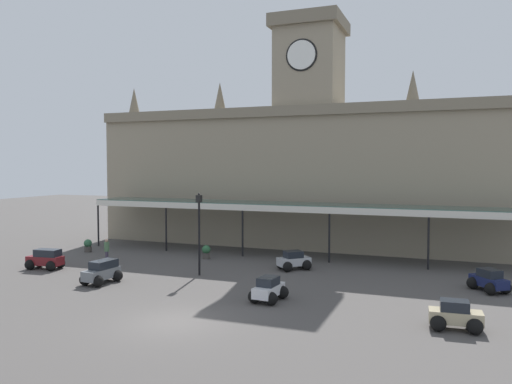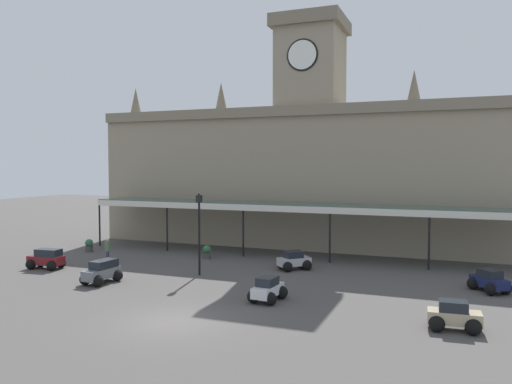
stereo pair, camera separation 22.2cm
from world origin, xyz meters
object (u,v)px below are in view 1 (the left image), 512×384
Objects in this scene: traffic_cone at (109,263)px; planter_by_canopy at (206,252)px; car_white_sedan at (269,291)px; planter_forecourt_centre at (88,245)px; car_navy_sedan at (489,282)px; car_beige_sedan at (455,317)px; pedestrian_near_entrance at (107,250)px; victorian_lamppost at (199,224)px; car_grey_estate at (102,273)px; car_silver_sedan at (294,262)px; car_maroon_estate at (46,260)px.

planter_by_canopy reaches higher than traffic_cone.
planter_forecourt_centre is at bearing 155.27° from car_white_sedan.
car_navy_sedan is at bearing 6.28° from traffic_cone.
car_white_sedan and car_beige_sedan have the same top height.
traffic_cone is at bearing 163.97° from car_white_sedan.
pedestrian_near_entrance is 7.87m from victorian_lamppost.
car_navy_sedan is 20.93m from car_grey_estate.
car_silver_sedan is at bearing -2.02° from planter_forecourt_centre.
car_maroon_estate is 10.48m from planter_by_canopy.
pedestrian_near_entrance is (-21.77, 6.20, 0.41)m from car_beige_sedan.
traffic_cone is 0.75× the size of planter_forecourt_centre.
traffic_cone is at bearing -175.99° from victorian_lamppost.
traffic_cone is at bearing -159.97° from car_silver_sedan.
car_beige_sedan is 2.19× the size of planter_forecourt_centre.
pedestrian_near_entrance is at bearing 125.03° from car_grey_estate.
car_navy_sedan is 7.40m from car_beige_sedan.
car_maroon_estate is 2.43× the size of planter_forecourt_centre.
car_white_sedan reaches higher than traffic_cone.
car_navy_sedan is (10.15, 5.89, 0.00)m from car_white_sedan.
car_navy_sedan is at bearing 16.05° from car_grey_estate.
car_maroon_estate is 6.12m from car_grey_estate.
car_maroon_estate reaches higher than traffic_cone.
planter_by_canopy is at bearing 35.31° from pedestrian_near_entrance.
car_white_sedan is 2.21× the size of planter_by_canopy.
car_grey_estate is 0.47× the size of victorian_lamppost.
car_silver_sedan is at bearing 39.36° from car_grey_estate.
traffic_cone is (-11.04, -4.02, -0.14)m from car_silver_sedan.
planter_by_canopy is at bearing 170.89° from car_navy_sedan.
car_beige_sedan is at bearing -19.86° from planter_forecourt_centre.
car_silver_sedan is 1.33× the size of pedestrian_near_entrance.
victorian_lamppost reaches higher than pedestrian_near_entrance.
car_silver_sedan is 11.62m from car_grey_estate.
traffic_cone is (-20.47, 4.77, -0.14)m from car_beige_sedan.
pedestrian_near_entrance is at bearing -168.11° from car_silver_sedan.
car_grey_estate is at bearing 179.39° from car_white_sedan.
planter_forecourt_centre is at bearing 139.97° from traffic_cone.
car_navy_sedan reaches higher than planter_forecourt_centre.
car_grey_estate reaches higher than traffic_cone.
pedestrian_near_entrance reaches higher than car_maroon_estate.
car_navy_sedan is 18.19m from planter_by_canopy.
planter_by_canopy is (-7.81, 8.77, -0.01)m from car_white_sedan.
car_beige_sedan is 1.26× the size of pedestrian_near_entrance.
car_maroon_estate is at bearing 162.22° from car_grey_estate.
car_white_sedan and car_silver_sedan have the same top height.
planter_forecourt_centre is at bearing 142.81° from pedestrian_near_entrance.
car_grey_estate is 2.41× the size of planter_by_canopy.
planter_forecourt_centre is (-9.69, -0.71, 0.00)m from planter_by_canopy.
car_grey_estate reaches higher than car_silver_sedan.
car_white_sedan is 0.95× the size of car_silver_sedan.
car_maroon_estate is at bearing 172.27° from car_beige_sedan.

